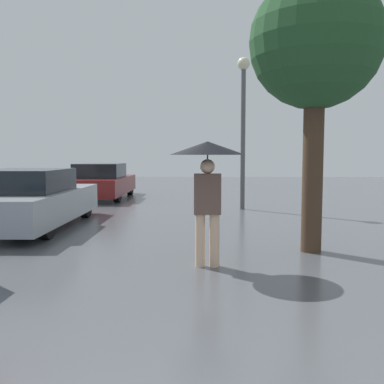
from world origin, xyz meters
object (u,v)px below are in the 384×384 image
at_px(street_lamp, 243,110).
at_px(parked_car_farthest, 102,182).
at_px(pedestrian, 208,165).
at_px(tree, 316,46).
at_px(parked_car_middle, 29,200).

bearing_deg(street_lamp, parked_car_farthest, 147.36).
distance_m(pedestrian, street_lamp, 6.69).
bearing_deg(tree, parked_car_middle, 157.51).
relative_size(tree, street_lamp, 1.01).
relative_size(parked_car_middle, street_lamp, 1.04).
xyz_separation_m(parked_car_middle, parked_car_farthest, (0.16, 6.24, 0.01)).
height_order(pedestrian, parked_car_farthest, pedestrian).
xyz_separation_m(parked_car_farthest, tree, (5.35, -8.52, 2.67)).
distance_m(pedestrian, parked_car_middle, 5.07).
relative_size(pedestrian, street_lamp, 0.41).
bearing_deg(tree, street_lamp, 95.84).
bearing_deg(pedestrian, parked_car_middle, 139.34).
height_order(parked_car_middle, tree, tree).
bearing_deg(tree, pedestrian, -150.15).
bearing_deg(parked_car_farthest, street_lamp, -32.64).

